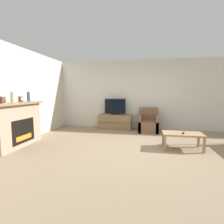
{
  "coord_description": "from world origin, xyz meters",
  "views": [
    {
      "loc": [
        0.04,
        -4.39,
        1.42
      ],
      "look_at": [
        -0.94,
        0.68,
        0.85
      ],
      "focal_mm": 28.0,
      "sensor_mm": 36.0,
      "label": 1
    }
  ],
  "objects_px": {
    "mantel_vase_right": "(29,97)",
    "tv": "(115,107)",
    "fireplace": "(17,124)",
    "mantel_vase_left": "(1,100)",
    "tv_stand": "(115,122)",
    "coffee_table": "(183,135)",
    "armchair": "(148,124)",
    "remote": "(183,133)",
    "mantel_clock": "(21,99)",
    "mantel_vase_centre_left": "(13,97)"
  },
  "relations": [
    {
      "from": "tv_stand",
      "to": "remote",
      "type": "height_order",
      "value": "tv_stand"
    },
    {
      "from": "armchair",
      "to": "mantel_vase_left",
      "type": "bearing_deg",
      "value": -138.65
    },
    {
      "from": "mantel_vase_centre_left",
      "to": "remote",
      "type": "bearing_deg",
      "value": 9.07
    },
    {
      "from": "mantel_vase_left",
      "to": "mantel_clock",
      "type": "height_order",
      "value": "mantel_vase_left"
    },
    {
      "from": "mantel_clock",
      "to": "mantel_vase_left",
      "type": "bearing_deg",
      "value": -90.07
    },
    {
      "from": "armchair",
      "to": "mantel_vase_centre_left",
      "type": "bearing_deg",
      "value": -142.3
    },
    {
      "from": "tv",
      "to": "remote",
      "type": "height_order",
      "value": "tv"
    },
    {
      "from": "mantel_clock",
      "to": "tv_stand",
      "type": "xyz_separation_m",
      "value": [
        2.11,
        2.56,
        -0.97
      ]
    },
    {
      "from": "remote",
      "to": "coffee_table",
      "type": "bearing_deg",
      "value": 114.7
    },
    {
      "from": "fireplace",
      "to": "armchair",
      "type": "xyz_separation_m",
      "value": [
        3.41,
        2.5,
        -0.31
      ]
    },
    {
      "from": "tv",
      "to": "coffee_table",
      "type": "relative_size",
      "value": 0.85
    },
    {
      "from": "mantel_vase_right",
      "to": "mantel_clock",
      "type": "bearing_deg",
      "value": -89.86
    },
    {
      "from": "mantel_vase_centre_left",
      "to": "tv",
      "type": "distance_m",
      "value": 3.57
    },
    {
      "from": "mantel_vase_right",
      "to": "tv_stand",
      "type": "bearing_deg",
      "value": 46.65
    },
    {
      "from": "mantel_vase_right",
      "to": "tv",
      "type": "relative_size",
      "value": 0.36
    },
    {
      "from": "mantel_clock",
      "to": "tv",
      "type": "relative_size",
      "value": 0.18
    },
    {
      "from": "fireplace",
      "to": "remote",
      "type": "distance_m",
      "value": 4.28
    },
    {
      "from": "mantel_clock",
      "to": "coffee_table",
      "type": "distance_m",
      "value": 4.33
    },
    {
      "from": "mantel_vase_centre_left",
      "to": "mantel_vase_right",
      "type": "distance_m",
      "value": 0.61
    },
    {
      "from": "fireplace",
      "to": "mantel_vase_left",
      "type": "relative_size",
      "value": 9.41
    },
    {
      "from": "mantel_clock",
      "to": "armchair",
      "type": "distance_m",
      "value": 4.23
    },
    {
      "from": "mantel_clock",
      "to": "coffee_table",
      "type": "bearing_deg",
      "value": 6.07
    },
    {
      "from": "tv_stand",
      "to": "coffee_table",
      "type": "relative_size",
      "value": 1.32
    },
    {
      "from": "tv_stand",
      "to": "coffee_table",
      "type": "xyz_separation_m",
      "value": [
        2.1,
        -2.11,
        0.07
      ]
    },
    {
      "from": "mantel_clock",
      "to": "remote",
      "type": "bearing_deg",
      "value": 5.3
    },
    {
      "from": "mantel_vase_centre_left",
      "to": "coffee_table",
      "type": "xyz_separation_m",
      "value": [
        4.22,
        0.73,
        -0.96
      ]
    },
    {
      "from": "tv",
      "to": "mantel_vase_right",
      "type": "bearing_deg",
      "value": -133.38
    },
    {
      "from": "mantel_vase_left",
      "to": "armchair",
      "type": "distance_m",
      "value": 4.62
    },
    {
      "from": "mantel_vase_left",
      "to": "tv_stand",
      "type": "bearing_deg",
      "value": 56.62
    },
    {
      "from": "mantel_clock",
      "to": "tv_stand",
      "type": "bearing_deg",
      "value": 50.49
    },
    {
      "from": "tv",
      "to": "armchair",
      "type": "distance_m",
      "value": 1.42
    },
    {
      "from": "tv_stand",
      "to": "tv",
      "type": "height_order",
      "value": "tv"
    },
    {
      "from": "fireplace",
      "to": "mantel_vase_centre_left",
      "type": "xyz_separation_m",
      "value": [
        0.02,
        -0.12,
        0.72
      ]
    },
    {
      "from": "tv",
      "to": "coffee_table",
      "type": "distance_m",
      "value": 3.02
    },
    {
      "from": "tv_stand",
      "to": "armchair",
      "type": "height_order",
      "value": "armchair"
    },
    {
      "from": "tv_stand",
      "to": "remote",
      "type": "bearing_deg",
      "value": -45.83
    },
    {
      "from": "tv",
      "to": "armchair",
      "type": "height_order",
      "value": "tv"
    },
    {
      "from": "mantel_vase_centre_left",
      "to": "remote",
      "type": "relative_size",
      "value": 1.95
    },
    {
      "from": "mantel_vase_centre_left",
      "to": "remote",
      "type": "xyz_separation_m",
      "value": [
        4.22,
        0.67,
        -0.89
      ]
    },
    {
      "from": "mantel_vase_right",
      "to": "tv",
      "type": "height_order",
      "value": "mantel_vase_right"
    },
    {
      "from": "tv_stand",
      "to": "mantel_vase_left",
      "type": "bearing_deg",
      "value": -123.38
    },
    {
      "from": "mantel_vase_right",
      "to": "mantel_clock",
      "type": "relative_size",
      "value": 1.96
    },
    {
      "from": "mantel_vase_centre_left",
      "to": "mantel_vase_left",
      "type": "bearing_deg",
      "value": -90.0
    },
    {
      "from": "tv_stand",
      "to": "tv",
      "type": "distance_m",
      "value": 0.57
    },
    {
      "from": "mantel_vase_left",
      "to": "tv_stand",
      "type": "height_order",
      "value": "mantel_vase_left"
    },
    {
      "from": "mantel_vase_left",
      "to": "mantel_vase_right",
      "type": "xyz_separation_m",
      "value": [
        -0.0,
        0.97,
        0.06
      ]
    },
    {
      "from": "coffee_table",
      "to": "mantel_clock",
      "type": "bearing_deg",
      "value": -173.93
    },
    {
      "from": "mantel_vase_left",
      "to": "tv",
      "type": "distance_m",
      "value": 3.86
    },
    {
      "from": "mantel_vase_left",
      "to": "coffee_table",
      "type": "distance_m",
      "value": 4.45
    },
    {
      "from": "mantel_vase_centre_left",
      "to": "fireplace",
      "type": "bearing_deg",
      "value": 97.95
    }
  ]
}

